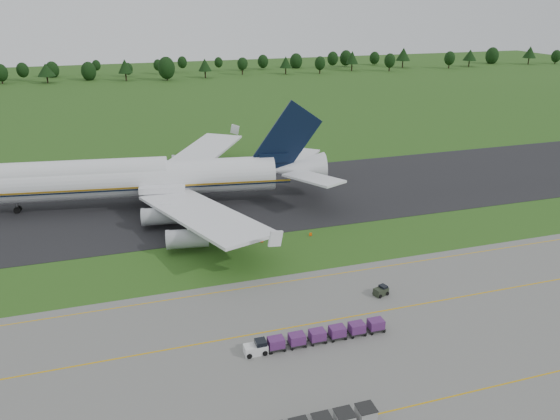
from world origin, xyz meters
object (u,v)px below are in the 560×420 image
object	(u,v)px
baggage_train	(315,336)
edge_markers	(287,238)
aircraft	(140,178)
utility_cart	(381,292)

from	to	relation	value
baggage_train	edge_markers	world-z (taller)	baggage_train
aircraft	utility_cart	size ratio (longest dim) A/B	32.39
edge_markers	aircraft	bearing A→B (deg)	133.25
aircraft	utility_cart	world-z (taller)	aircraft
aircraft	utility_cart	xyz separation A→B (m)	(30.63, -48.24, -5.45)
edge_markers	baggage_train	bearing A→B (deg)	-101.73
utility_cart	aircraft	bearing A→B (deg)	122.42
aircraft	utility_cart	distance (m)	57.40
aircraft	utility_cart	bearing A→B (deg)	-57.58
baggage_train	utility_cart	size ratio (longest dim) A/B	8.01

